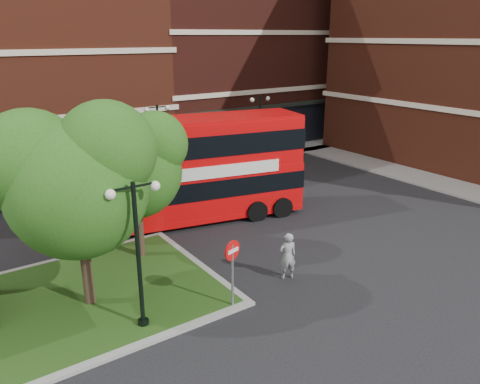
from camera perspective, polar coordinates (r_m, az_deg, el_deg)
ground at (r=18.50m, az=4.68°, el=-10.89°), size 120.00×120.00×0.00m
pavement_far at (r=31.95m, az=-14.38°, el=1.58°), size 44.00×3.00×0.12m
pavement_side at (r=31.77m, az=25.94°, el=0.15°), size 3.00×28.00×0.12m
terrace_far_right at (r=43.77m, az=-0.97°, el=17.17°), size 18.00×12.00×16.00m
traffic_island at (r=17.95m, az=-22.90°, el=-13.21°), size 12.60×7.60×0.15m
tree_island_west at (r=15.97m, az=-19.79°, el=1.88°), size 5.40×4.71×7.21m
tree_island_east at (r=19.30m, az=-13.04°, el=3.56°), size 4.46×3.90×6.29m
lamp_island at (r=14.83m, az=-12.35°, el=-6.83°), size 1.72×0.36×5.00m
lamp_far_left at (r=30.21m, az=-9.87°, el=6.36°), size 1.72×0.36×5.00m
lamp_far_right at (r=34.27m, az=2.41°, el=8.05°), size 1.72×0.36×5.00m
bus at (r=23.34m, az=-6.88°, el=3.44°), size 12.44×5.24×4.63m
woman at (r=18.39m, az=5.82°, el=-7.76°), size 0.81×0.66×1.91m
car_silver at (r=28.60m, az=-24.08°, el=-0.32°), size 3.74×1.89×1.22m
car_white at (r=34.75m, az=-1.94°, el=4.48°), size 3.89×1.73×1.24m
no_entry_sign at (r=15.97m, az=-0.95°, el=-8.38°), size 0.70×0.25×2.58m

